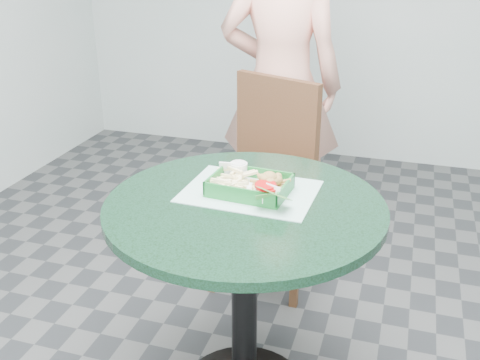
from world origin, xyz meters
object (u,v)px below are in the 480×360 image
(cafe_table, at_px, (245,256))
(dining_chair, at_px, (270,167))
(sauce_ramekin, at_px, (236,173))
(diner_person, at_px, (281,67))
(food_basket, at_px, (250,194))
(crab_sandwich, at_px, (270,187))

(cafe_table, xyz_separation_m, dining_chair, (-0.14, 0.85, -0.05))
(cafe_table, height_order, sauce_ramekin, sauce_ramekin)
(diner_person, distance_m, food_basket, 1.14)
(cafe_table, height_order, crab_sandwich, crab_sandwich)
(cafe_table, relative_size, diner_person, 0.47)
(diner_person, xyz_separation_m, crab_sandwich, (0.23, -1.11, -0.13))
(crab_sandwich, relative_size, sauce_ramekin, 1.86)
(sauce_ramekin, bearing_deg, cafe_table, -63.02)
(diner_person, relative_size, sauce_ramekin, 31.86)
(dining_chair, xyz_separation_m, sauce_ramekin, (0.06, -0.71, 0.27))
(crab_sandwich, bearing_deg, cafe_table, -129.44)
(cafe_table, bearing_deg, dining_chair, 99.05)
(cafe_table, xyz_separation_m, food_basket, (-0.01, 0.07, 0.19))
(dining_chair, xyz_separation_m, crab_sandwich, (0.19, -0.78, 0.27))
(dining_chair, distance_m, food_basket, 0.83)
(dining_chair, relative_size, crab_sandwich, 8.58)
(cafe_table, xyz_separation_m, diner_person, (-0.17, 1.18, 0.35))
(food_basket, bearing_deg, cafe_table, -85.82)
(dining_chair, bearing_deg, crab_sandwich, -54.35)
(crab_sandwich, xyz_separation_m, sauce_ramekin, (-0.13, 0.07, 0.00))
(diner_person, xyz_separation_m, food_basket, (0.17, -1.11, -0.16))
(diner_person, height_order, sauce_ramekin, diner_person)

